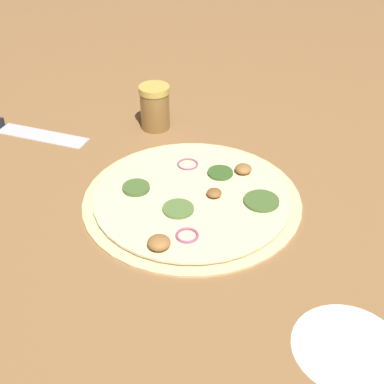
% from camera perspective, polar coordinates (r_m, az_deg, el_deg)
% --- Properties ---
extents(ground_plane, '(3.00, 3.00, 0.00)m').
position_cam_1_polar(ground_plane, '(0.86, 0.00, -0.89)').
color(ground_plane, olive).
extents(pizza, '(0.35, 0.35, 0.03)m').
position_cam_1_polar(pizza, '(0.85, 0.06, -0.63)').
color(pizza, beige).
rests_on(pizza, ground_plane).
extents(knife, '(0.25, 0.19, 0.02)m').
position_cam_1_polar(knife, '(1.12, -19.72, 6.74)').
color(knife, silver).
rests_on(knife, ground_plane).
extents(spice_jar, '(0.06, 0.06, 0.09)m').
position_cam_1_polar(spice_jar, '(1.04, -3.97, 9.03)').
color(spice_jar, olive).
rests_on(spice_jar, ground_plane).
extents(flour_patch, '(0.13, 0.13, 0.00)m').
position_cam_1_polar(flour_patch, '(0.67, 16.34, -15.63)').
color(flour_patch, white).
rests_on(flour_patch, ground_plane).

